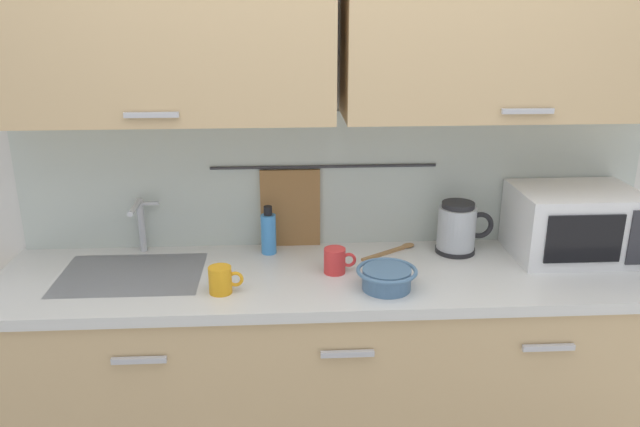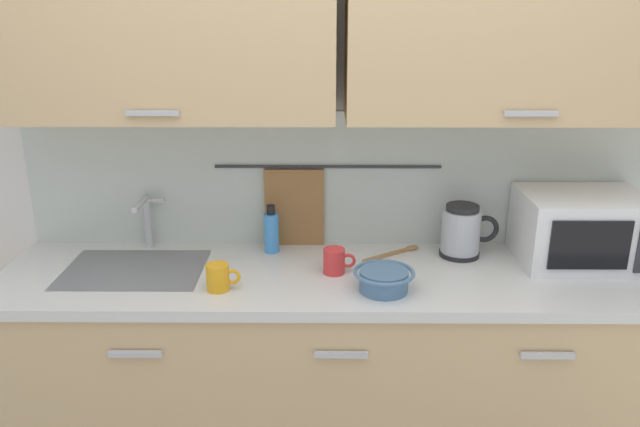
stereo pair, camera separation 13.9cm
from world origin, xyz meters
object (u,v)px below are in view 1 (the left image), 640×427
Objects in this scene: dish_soap_bottle at (268,233)px; mug_by_kettle at (335,261)px; electric_kettle at (458,228)px; microwave at (573,223)px; wooden_spoon at (395,250)px; mixing_bowl at (387,277)px; mug_near_sink at (221,280)px.

mug_by_kettle is at bearing -39.35° from dish_soap_bottle.
dish_soap_bottle is (-0.75, 0.03, -0.01)m from electric_kettle.
wooden_spoon is at bearing 173.55° from microwave.
microwave is 2.15× the size of mixing_bowl.
mug_by_kettle is at bearing -173.02° from microwave.
mug_near_sink is at bearing -160.51° from mug_by_kettle.
wooden_spoon is at bearing 26.91° from mug_near_sink.
microwave is at bearing 6.98° from mug_by_kettle.
electric_kettle is at bearing 19.00° from mug_by_kettle.
microwave is 3.83× the size of mug_near_sink.
dish_soap_bottle is 1.63× the size of mug_near_sink.
mixing_bowl is (0.57, -0.00, -0.00)m from mug_near_sink.
mug_near_sink is at bearing -114.17° from dish_soap_bottle.
dish_soap_bottle is at bearing 65.83° from mug_near_sink.
mixing_bowl is at bearing -41.35° from mug_by_kettle.
wooden_spoon is (0.51, -0.01, -0.08)m from dish_soap_bottle.
mug_by_kettle is at bearing -161.00° from electric_kettle.
mixing_bowl is 0.22m from mug_by_kettle.
electric_kettle is 0.93× the size of wooden_spoon.
dish_soap_bottle is 1.63× the size of mug_by_kettle.
mug_near_sink is 0.43m from mug_by_kettle.
mixing_bowl reaches higher than wooden_spoon.
electric_kettle is 0.75m from dish_soap_bottle.
dish_soap_bottle is 0.92× the size of mixing_bowl.
mug_near_sink is at bearing -169.11° from microwave.
dish_soap_bottle is 0.55m from mixing_bowl.
electric_kettle is 1.06× the size of mixing_bowl.
dish_soap_bottle is 0.51m from wooden_spoon.
mixing_bowl is at bearing -40.16° from dish_soap_bottle.
mug_by_kettle is (-0.50, -0.17, -0.05)m from electric_kettle.
mixing_bowl is 0.35m from wooden_spoon.
dish_soap_bottle is at bearing 178.57° from wooden_spoon.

